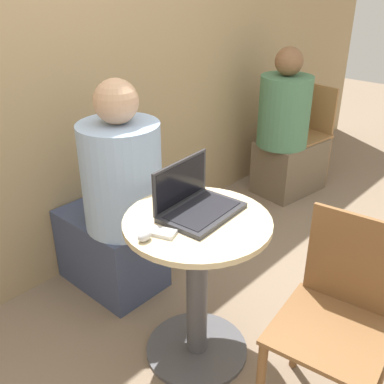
{
  "coord_description": "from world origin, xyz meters",
  "views": [
    {
      "loc": [
        -1.18,
        -1.04,
        1.63
      ],
      "look_at": [
        0.02,
        0.05,
        0.82
      ],
      "focal_mm": 42.0,
      "sensor_mm": 36.0,
      "label": 1
    }
  ],
  "objects_px": {
    "cell_phone": "(162,232)",
    "person_seated": "(116,211)",
    "laptop": "(196,203)",
    "chair_empty": "(337,321)"
  },
  "relations": [
    {
      "from": "laptop",
      "to": "cell_phone",
      "type": "height_order",
      "value": "laptop"
    },
    {
      "from": "cell_phone",
      "to": "laptop",
      "type": "bearing_deg",
      "value": 5.25
    },
    {
      "from": "laptop",
      "to": "person_seated",
      "type": "xyz_separation_m",
      "value": [
        0.04,
        0.59,
        -0.27
      ]
    },
    {
      "from": "cell_phone",
      "to": "chair_empty",
      "type": "distance_m",
      "value": 0.74
    },
    {
      "from": "cell_phone",
      "to": "person_seated",
      "type": "bearing_deg",
      "value": 67.35
    },
    {
      "from": "laptop",
      "to": "person_seated",
      "type": "relative_size",
      "value": 0.3
    },
    {
      "from": "person_seated",
      "to": "laptop",
      "type": "bearing_deg",
      "value": -93.69
    },
    {
      "from": "chair_empty",
      "to": "person_seated",
      "type": "relative_size",
      "value": 0.7
    },
    {
      "from": "laptop",
      "to": "person_seated",
      "type": "distance_m",
      "value": 0.65
    },
    {
      "from": "person_seated",
      "to": "chair_empty",
      "type": "bearing_deg",
      "value": -87.28
    }
  ]
}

